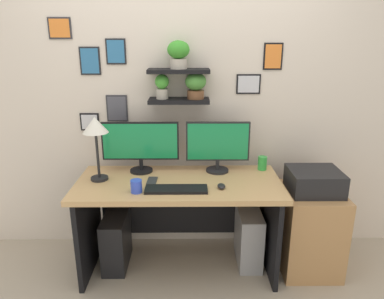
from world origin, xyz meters
TOP-DOWN VIEW (x-y plane):
  - ground_plane at (0.00, 0.00)m, footprint 8.00×8.00m
  - back_wall_assembly at (-0.00, 0.44)m, footprint 4.40×0.24m
  - desk at (0.00, 0.05)m, footprint 1.53×0.68m
  - monitor_left at (-0.31, 0.22)m, footprint 0.60×0.18m
  - monitor_right at (0.31, 0.22)m, footprint 0.50×0.18m
  - keyboard at (-0.01, -0.17)m, footprint 0.44×0.14m
  - computer_mouse at (0.31, -0.13)m, footprint 0.06×0.09m
  - desk_lamp at (-0.60, 0.04)m, footprint 0.19×0.19m
  - cell_phone at (-0.20, 0.00)m, footprint 0.08×0.14m
  - coffee_mug at (-0.29, -0.19)m, footprint 0.08×0.08m
  - water_cup at (0.67, 0.24)m, footprint 0.07×0.07m
  - drawer_cabinet at (1.02, 0.01)m, footprint 0.44×0.50m
  - printer at (1.02, 0.01)m, footprint 0.38×0.34m
  - computer_tower_left at (-0.51, 0.05)m, footprint 0.18×0.40m
  - computer_tower_right at (0.56, 0.08)m, footprint 0.18×0.40m

SIDE VIEW (x-z plane):
  - ground_plane at x=0.00m, z-range 0.00..0.00m
  - computer_tower_left at x=-0.51m, z-range 0.00..0.43m
  - computer_tower_right at x=0.56m, z-range 0.00..0.45m
  - drawer_cabinet at x=1.02m, z-range 0.00..0.66m
  - desk at x=0.00m, z-range 0.16..0.91m
  - printer at x=1.02m, z-range 0.66..0.83m
  - cell_phone at x=-0.20m, z-range 0.75..0.76m
  - keyboard at x=-0.01m, z-range 0.75..0.77m
  - computer_mouse at x=0.31m, z-range 0.75..0.78m
  - coffee_mug at x=-0.29m, z-range 0.75..0.84m
  - water_cup at x=0.67m, z-range 0.75..0.86m
  - monitor_right at x=0.31m, z-range 0.77..1.17m
  - monitor_left at x=-0.31m, z-range 0.77..1.18m
  - desk_lamp at x=-0.60m, z-range 0.90..1.38m
  - back_wall_assembly at x=0.00m, z-range 0.01..2.71m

